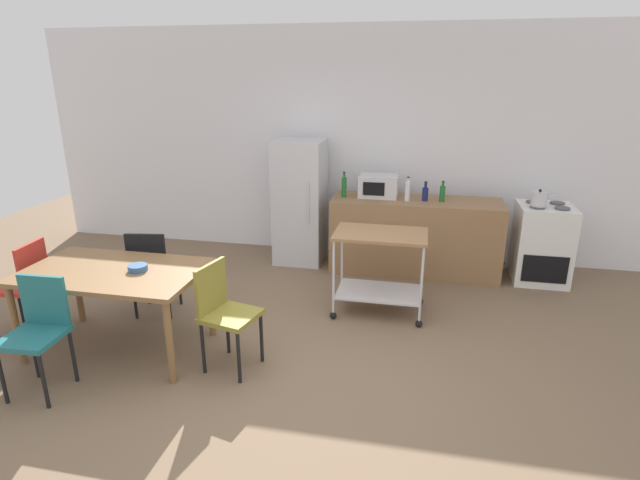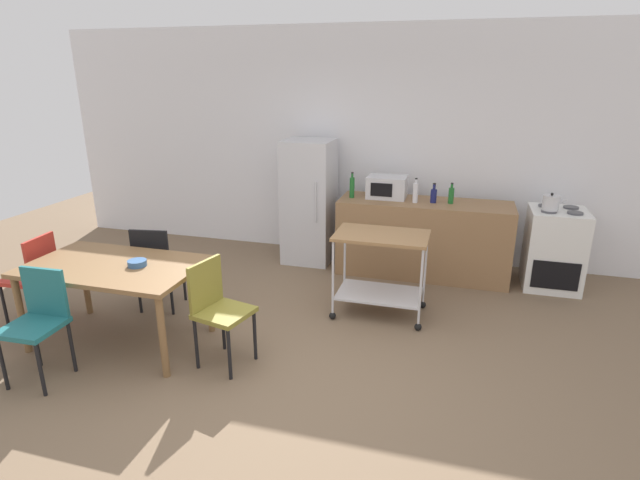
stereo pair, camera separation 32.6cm
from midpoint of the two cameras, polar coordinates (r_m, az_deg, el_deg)
The scene contains 18 objects.
ground_plane at distance 4.15m, azimuth -6.18°, elevation -15.85°, with size 12.00×12.00×0.00m, color brown.
back_wall at distance 6.60m, azimuth 2.00°, elevation 10.83°, with size 8.40×0.12×2.90m, color white.
kitchen_counter at distance 6.14m, azimuth 9.22°, elevation 0.42°, with size 2.00×0.64×0.90m, color olive.
dining_table at distance 4.68m, azimuth -24.28°, elevation -4.02°, with size 1.50×0.90×0.75m.
chair_olive at distance 4.19m, azimuth -13.07°, elevation -7.68°, with size 0.48×0.48×0.89m.
chair_black at distance 5.26m, azimuth -20.23°, elevation -2.86°, with size 0.46×0.46×0.89m.
chair_teal at distance 4.44m, azimuth -31.30°, elevation -8.52°, with size 0.42×0.42×0.89m.
chair_red at distance 5.41m, azimuth -32.09°, elevation -4.06°, with size 0.43×0.43×0.89m.
stove_oven at distance 6.28m, azimuth 22.55°, elevation -0.38°, with size 0.60×0.61×0.92m.
refrigerator at distance 6.36m, azimuth -3.75°, elevation 4.32°, with size 0.60×0.63×1.55m.
kitchen_cart at distance 4.99m, azimuth 4.95°, elevation -2.22°, with size 0.91×0.57×0.85m.
bottle_sparkling_water at distance 6.05m, azimuth 1.20°, elevation 6.08°, with size 0.06×0.06×0.31m.
microwave at distance 6.10m, azimuth 5.14°, elevation 6.12°, with size 0.46×0.35×0.26m.
bottle_sesame_oil at distance 5.92m, azimuth 8.37°, elevation 5.53°, with size 0.06×0.06×0.29m.
bottle_wine at distance 5.98m, azimuth 10.34°, elevation 5.22°, with size 0.07×0.07×0.23m.
bottle_olive_oil at distance 5.99m, azimuth 12.22°, elevation 5.22°, with size 0.06×0.06×0.24m.
fruit_bowl at distance 4.54m, azimuth -21.97°, elevation -2.98°, with size 0.16×0.16×0.05m, color #33598C.
kettle at distance 6.02m, azimuth 22.24°, elevation 4.34°, with size 0.24×0.17×0.19m.
Camera 1 is at (0.96, -3.28, 2.34)m, focal length 28.16 mm.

